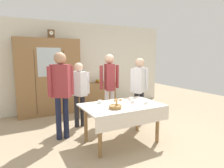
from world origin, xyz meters
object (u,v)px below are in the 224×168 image
(dining_table, at_px, (123,111))
(wall_cabinet, at_px, (49,77))
(tea_cup_center, at_px, (146,103))
(person_behind_table_left, at_px, (61,87))
(mantel_clock, at_px, (51,34))
(bookshelf_low, at_px, (99,95))
(person_by_cabinet, at_px, (79,89))
(bread_basket, at_px, (115,107))
(person_behind_table_right, at_px, (139,85))
(tea_cup_near_left, at_px, (100,102))
(tea_cup_mid_left, at_px, (133,101))
(book_stack, at_px, (99,81))
(spoon_mid_left, at_px, (141,106))
(tea_cup_far_left, at_px, (131,99))
(spoon_near_right, at_px, (141,99))
(person_near_right_end, at_px, (109,82))
(spoon_front_edge, at_px, (89,105))
(pastry_plate, at_px, (118,101))

(dining_table, xyz_separation_m, wall_cabinet, (-0.90, 2.59, 0.44))
(tea_cup_center, relative_size, person_behind_table_left, 0.07)
(wall_cabinet, distance_m, mantel_clock, 1.21)
(bookshelf_low, height_order, person_by_cabinet, person_by_cabinet)
(bread_basket, bearing_deg, tea_cup_center, 0.69)
(bread_basket, height_order, person_behind_table_right, person_behind_table_right)
(bookshelf_low, xyz_separation_m, person_behind_table_right, (0.21, -1.96, 0.59))
(tea_cup_near_left, bearing_deg, person_by_cabinet, 97.98)
(tea_cup_near_left, height_order, person_behind_table_left, person_behind_table_left)
(tea_cup_mid_left, relative_size, person_behind_table_right, 0.08)
(bookshelf_low, distance_m, person_behind_table_left, 2.62)
(wall_cabinet, xyz_separation_m, book_stack, (1.57, 0.05, -0.22))
(book_stack, distance_m, tea_cup_center, 2.79)
(tea_cup_mid_left, height_order, person_behind_table_left, person_behind_table_left)
(tea_cup_near_left, xyz_separation_m, person_behind_table_right, (1.21, 0.35, 0.21))
(tea_cup_near_left, bearing_deg, wall_cabinet, 104.20)
(mantel_clock, relative_size, tea_cup_near_left, 1.85)
(person_behind_table_right, relative_size, person_by_cabinet, 1.07)
(person_behind_table_left, bearing_deg, spoon_mid_left, -36.44)
(bookshelf_low, height_order, tea_cup_near_left, tea_cup_near_left)
(person_behind_table_left, bearing_deg, bread_basket, -49.65)
(person_behind_table_left, height_order, person_by_cabinet, person_behind_table_left)
(tea_cup_near_left, xyz_separation_m, person_by_cabinet, (-0.13, 0.90, 0.14))
(book_stack, xyz_separation_m, tea_cup_far_left, (-0.31, -2.37, -0.08))
(bookshelf_low, distance_m, person_by_cabinet, 1.88)
(spoon_near_right, height_order, person_by_cabinet, person_by_cabinet)
(bookshelf_low, bearing_deg, person_behind_table_left, -131.00)
(tea_cup_center, bearing_deg, mantel_clock, 114.35)
(person_by_cabinet, bearing_deg, mantel_clock, 103.63)
(spoon_near_right, distance_m, spoon_mid_left, 0.61)
(bread_basket, relative_size, person_near_right_end, 0.14)
(spoon_front_edge, bearing_deg, spoon_near_right, -1.03)
(book_stack, relative_size, person_behind_table_right, 0.14)
(person_by_cabinet, bearing_deg, spoon_front_edge, -96.88)
(pastry_plate, bearing_deg, person_behind_table_right, 25.45)
(bread_basket, height_order, spoon_mid_left, bread_basket)
(book_stack, distance_m, tea_cup_far_left, 2.39)
(book_stack, relative_size, spoon_mid_left, 1.88)
(mantel_clock, xyz_separation_m, tea_cup_far_left, (1.15, -2.32, -1.50))
(wall_cabinet, relative_size, person_near_right_end, 1.26)
(wall_cabinet, height_order, person_by_cabinet, wall_cabinet)
(tea_cup_near_left, relative_size, person_behind_table_left, 0.07)
(tea_cup_near_left, xyz_separation_m, person_behind_table_left, (-0.66, 0.40, 0.30))
(person_near_right_end, relative_size, person_by_cabinet, 1.12)
(book_stack, distance_m, tea_cup_near_left, 2.52)
(dining_table, relative_size, book_stack, 6.76)
(spoon_front_edge, distance_m, person_near_right_end, 1.22)
(book_stack, xyz_separation_m, spoon_near_right, (-0.03, -2.36, -0.10))
(tea_cup_near_left, relative_size, bread_basket, 0.54)
(spoon_front_edge, bearing_deg, tea_cup_mid_left, -16.69)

